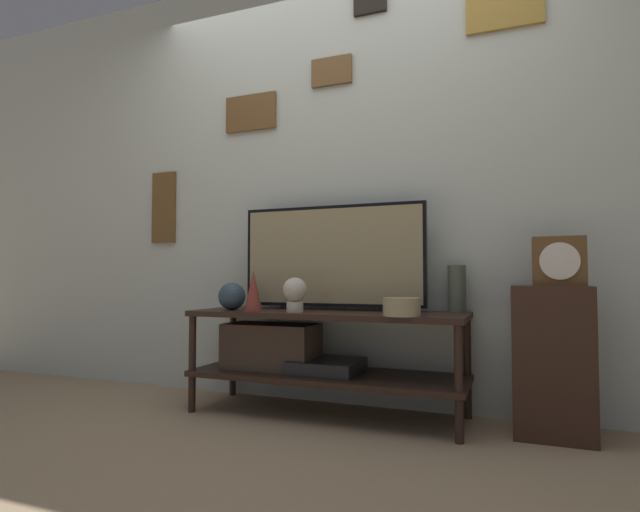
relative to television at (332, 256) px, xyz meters
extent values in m
plane|color=#997F60|center=(0.01, -0.39, -0.86)|extent=(12.00, 12.00, 0.00)
cube|color=beige|center=(0.01, 0.19, 0.49)|extent=(6.40, 0.06, 2.70)
cube|color=brown|center=(-1.28, 0.14, 0.36)|extent=(0.19, 0.02, 0.49)
cube|color=#BCB299|center=(-1.28, 0.14, 0.36)|extent=(0.15, 0.01, 0.45)
cube|color=brown|center=(-0.61, 0.14, 0.94)|extent=(0.36, 0.02, 0.23)
cube|color=white|center=(-0.61, 0.14, 0.94)|extent=(0.32, 0.01, 0.20)
cube|color=brown|center=(-0.05, 0.14, 1.13)|extent=(0.26, 0.02, 0.17)
cube|color=white|center=(-0.05, 0.14, 1.13)|extent=(0.22, 0.01, 0.14)
cube|color=black|center=(0.01, -0.11, -0.32)|extent=(1.48, 0.48, 0.03)
cube|color=black|center=(0.01, -0.11, -0.65)|extent=(1.48, 0.48, 0.03)
cylinder|color=black|center=(-0.70, -0.32, -0.58)|extent=(0.04, 0.04, 0.55)
cylinder|color=black|center=(0.72, -0.32, -0.58)|extent=(0.04, 0.04, 0.55)
cylinder|color=black|center=(-0.70, 0.11, -0.58)|extent=(0.04, 0.04, 0.55)
cylinder|color=black|center=(0.72, 0.11, -0.58)|extent=(0.04, 0.04, 0.55)
cube|color=black|center=(0.01, -0.11, -0.60)|extent=(0.36, 0.34, 0.07)
cube|color=#47382D|center=(-0.33, -0.11, -0.51)|extent=(0.52, 0.27, 0.25)
cylinder|color=black|center=(-0.29, 0.00, -0.29)|extent=(0.05, 0.05, 0.02)
cylinder|color=black|center=(0.29, 0.00, -0.29)|extent=(0.05, 0.05, 0.02)
cube|color=black|center=(0.00, 0.00, 0.00)|extent=(1.06, 0.04, 0.57)
cube|color=#998C66|center=(0.00, -0.01, 0.00)|extent=(1.03, 0.01, 0.53)
cylinder|color=#4C5647|center=(0.67, 0.08, -0.18)|extent=(0.09, 0.09, 0.25)
sphere|color=#2D4251|center=(-0.53, -0.19, -0.23)|extent=(0.15, 0.15, 0.15)
cylinder|color=tan|center=(0.46, -0.29, -0.26)|extent=(0.18, 0.18, 0.09)
cone|color=brown|center=(-0.37, -0.24, -0.19)|extent=(0.10, 0.10, 0.22)
cylinder|color=beige|center=(-0.12, -0.24, -0.28)|extent=(0.09, 0.09, 0.06)
sphere|color=beige|center=(-0.12, -0.24, -0.18)|extent=(0.13, 0.13, 0.13)
cube|color=#382319|center=(1.12, -0.04, -0.51)|extent=(0.35, 0.34, 0.70)
cube|color=brown|center=(1.15, -0.07, -0.05)|extent=(0.23, 0.10, 0.23)
cylinder|color=white|center=(1.15, -0.12, -0.05)|extent=(0.17, 0.01, 0.17)
camera|label=1|loc=(0.97, -2.64, -0.12)|focal=28.00mm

